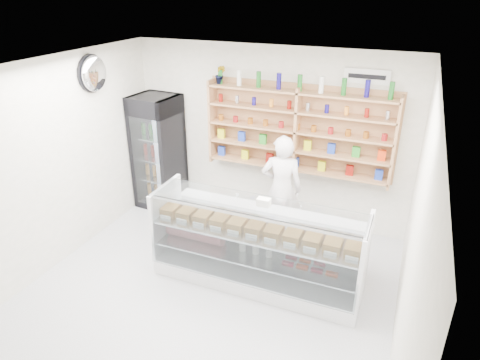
% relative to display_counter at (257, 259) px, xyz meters
% --- Properties ---
extents(room, '(5.00, 5.00, 5.00)m').
position_rel_display_counter_xyz_m(room, '(-0.49, -0.73, 1.07)').
color(room, silver).
rests_on(room, ground).
extents(display_counter, '(2.71, 0.81, 1.18)m').
position_rel_display_counter_xyz_m(display_counter, '(0.00, 0.00, 0.00)').
color(display_counter, white).
rests_on(display_counter, floor).
extents(shop_worker, '(0.67, 0.51, 1.67)m').
position_rel_display_counter_xyz_m(shop_worker, '(-0.05, 1.14, 0.50)').
color(shop_worker, white).
rests_on(shop_worker, floor).
extents(drinks_cooler, '(0.76, 0.74, 1.95)m').
position_rel_display_counter_xyz_m(drinks_cooler, '(-2.34, 1.41, 0.65)').
color(drinks_cooler, black).
rests_on(drinks_cooler, floor).
extents(wall_shelving, '(2.84, 0.28, 1.33)m').
position_rel_display_counter_xyz_m(wall_shelving, '(0.01, 1.61, 1.26)').
color(wall_shelving, tan).
rests_on(wall_shelving, back_wall).
extents(potted_plant, '(0.18, 0.15, 0.28)m').
position_rel_display_counter_xyz_m(potted_plant, '(-1.24, 1.61, 2.00)').
color(potted_plant, '#1E6626').
rests_on(potted_plant, wall_shelving).
extents(security_mirror, '(0.15, 0.50, 0.50)m').
position_rel_display_counter_xyz_m(security_mirror, '(-2.66, 0.47, 2.12)').
color(security_mirror, silver).
rests_on(security_mirror, left_wall).
extents(wall_sign, '(0.62, 0.03, 0.20)m').
position_rel_display_counter_xyz_m(wall_sign, '(0.91, 1.74, 2.12)').
color(wall_sign, white).
rests_on(wall_sign, back_wall).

